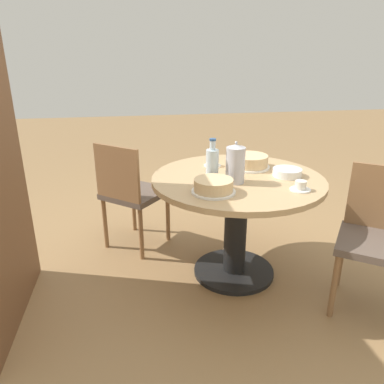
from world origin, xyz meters
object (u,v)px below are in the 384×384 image
at_px(coffee_pot, 235,164).
at_px(cake_second, 214,186).
at_px(water_bottle, 212,164).
at_px(cup_b, 212,163).
at_px(cake_main, 249,162).
at_px(chair_b, 377,235).
at_px(cup_a, 301,186).
at_px(chair_a, 131,192).

relative_size(coffee_pot, cake_second, 1.02).
xyz_separation_m(coffee_pot, water_bottle, (0.04, 0.14, -0.01)).
relative_size(cake_second, cup_b, 2.09).
distance_m(cake_main, cup_b, 0.26).
bearing_deg(cake_main, chair_b, -137.46).
bearing_deg(cup_a, cup_b, 35.95).
bearing_deg(cake_main, cake_second, 141.33).
bearing_deg(cake_second, cake_main, -38.67).
relative_size(chair_a, water_bottle, 3.15).
xyz_separation_m(chair_b, water_bottle, (0.40, 0.92, 0.36)).
bearing_deg(cake_second, chair_b, -102.49).
distance_m(chair_b, water_bottle, 1.07).
relative_size(chair_b, water_bottle, 3.15).
xyz_separation_m(coffee_pot, cup_a, (-0.20, -0.35, -0.10)).
bearing_deg(water_bottle, cup_b, -12.80).
relative_size(cake_second, cup_a, 2.09).
distance_m(chair_b, cake_second, 1.02).
height_order(cake_second, cup_a, cake_second).
xyz_separation_m(cake_second, cup_a, (-0.05, -0.52, -0.02)).
bearing_deg(cake_second, cup_a, -95.09).
xyz_separation_m(chair_a, cup_a, (-0.80, -1.00, 0.27)).
bearing_deg(chair_b, cake_main, 168.49).
relative_size(chair_a, cup_a, 7.00).
height_order(chair_b, cup_a, chair_b).
distance_m(cake_second, cup_a, 0.52).
bearing_deg(cup_a, chair_b, -110.69).
bearing_deg(water_bottle, chair_a, 42.42).
xyz_separation_m(chair_b, cake_second, (0.21, 0.95, 0.29)).
relative_size(coffee_pot, water_bottle, 0.95).
xyz_separation_m(cake_main, cup_a, (-0.49, -0.16, -0.02)).
xyz_separation_m(cake_main, cake_second, (-0.44, 0.35, -0.00)).
distance_m(water_bottle, cake_main, 0.41).
relative_size(coffee_pot, cake_main, 0.91).
distance_m(chair_a, cake_main, 0.94).
relative_size(water_bottle, cake_main, 0.95).
height_order(cake_main, cup_b, cake_main).
bearing_deg(chair_a, water_bottle, 172.21).
xyz_separation_m(chair_a, chair_b, (-0.97, -1.44, 0.00)).
xyz_separation_m(chair_b, cake_main, (0.65, 0.60, 0.29)).
bearing_deg(coffee_pot, water_bottle, 74.28).
bearing_deg(cake_main, coffee_pot, 147.48).
bearing_deg(chair_b, cup_b, 175.21).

